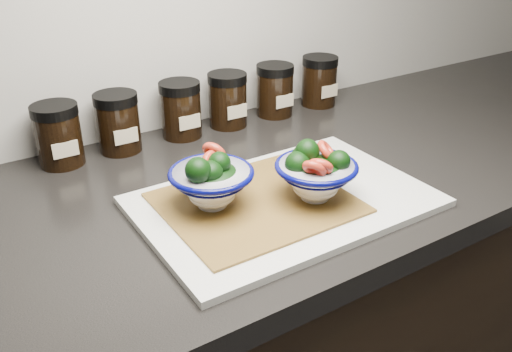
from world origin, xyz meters
TOP-DOWN VIEW (x-y plane):
  - countertop at (0.00, 1.45)m, footprint 3.50×0.60m
  - cutting_board at (-0.00, 1.35)m, footprint 0.45×0.30m
  - bamboo_mat at (-0.05, 1.36)m, footprint 0.28×0.24m
  - bowl_left at (-0.11, 1.39)m, footprint 0.13×0.13m
  - bowl_right at (0.04, 1.32)m, footprint 0.13×0.13m
  - spice_jar_a at (-0.26, 1.69)m, footprint 0.08×0.08m
  - spice_jar_b at (-0.14, 1.69)m, footprint 0.08×0.08m
  - spice_jar_c at (-0.01, 1.69)m, footprint 0.08×0.08m
  - spice_jar_d at (0.09, 1.69)m, footprint 0.08×0.08m
  - spice_jar_e at (0.21, 1.69)m, footprint 0.08×0.08m
  - spice_jar_f at (0.34, 1.69)m, footprint 0.08×0.08m

SIDE VIEW (x-z plane):
  - countertop at x=0.00m, z-range 0.86..0.90m
  - cutting_board at x=0.00m, z-range 0.90..0.91m
  - bamboo_mat at x=-0.05m, z-range 0.91..0.92m
  - spice_jar_a at x=-0.26m, z-range 0.90..1.01m
  - spice_jar_b at x=-0.14m, z-range 0.90..1.01m
  - spice_jar_c at x=-0.01m, z-range 0.90..1.01m
  - spice_jar_d at x=0.09m, z-range 0.90..1.01m
  - spice_jar_e at x=0.21m, z-range 0.90..1.01m
  - spice_jar_f at x=0.34m, z-range 0.90..1.01m
  - bowl_left at x=-0.11m, z-range 0.91..1.01m
  - bowl_right at x=0.04m, z-range 0.91..1.01m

